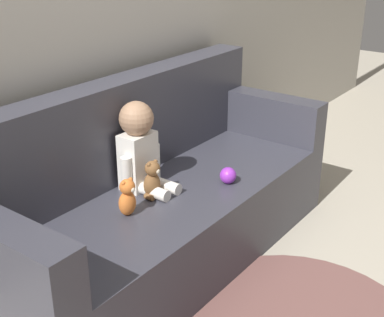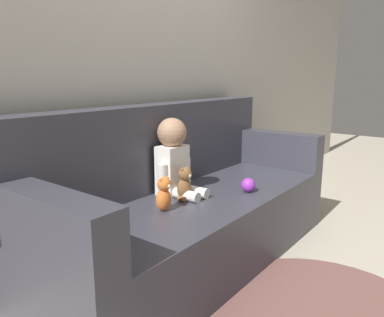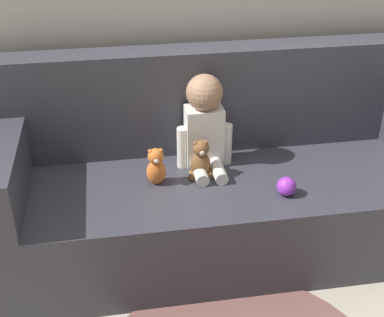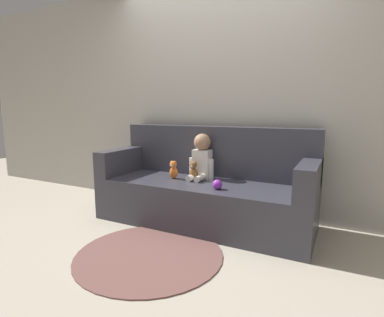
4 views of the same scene
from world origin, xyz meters
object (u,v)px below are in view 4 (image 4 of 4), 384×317
Objects in this scene: person_baby at (202,158)px; plush_toy_side at (173,170)px; couch at (205,189)px; teddy_bear_brown at (193,171)px; toy_ball at (217,184)px.

plush_toy_side is (-0.25, -0.14, -0.13)m from person_baby.
couch is 0.39m from plush_toy_side.
couch is 11.47× the size of plush_toy_side.
person_baby is at bearing 71.04° from teddy_bear_brown.
teddy_bear_brown is at bearing -108.96° from person_baby.
teddy_bear_brown reaches higher than toy_ball.
teddy_bear_brown reaches higher than plush_toy_side.
plush_toy_side is at bearing -171.70° from teddy_bear_brown.
couch is 0.22m from teddy_bear_brown.
person_baby reaches higher than toy_ball.
couch is at bearing 130.86° from toy_ball.
person_baby is at bearing 143.36° from couch.
plush_toy_side is 2.11× the size of toy_ball.
couch is 11.04× the size of teddy_bear_brown.
plush_toy_side is 0.60m from toy_ball.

